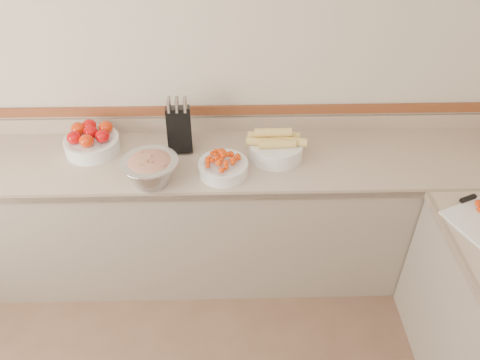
{
  "coord_description": "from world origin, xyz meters",
  "views": [
    {
      "loc": [
        0.3,
        -0.56,
        2.51
      ],
      "look_at": [
        0.35,
        1.35,
        1.0
      ],
      "focal_mm": 35.0,
      "sensor_mm": 36.0,
      "label": 1
    }
  ],
  "objects_px": {
    "corn_bowl": "(276,146)",
    "cherry_tomato_bowl": "(223,166)",
    "rhubarb_bowl": "(150,169)",
    "tomato_bowl": "(91,141)",
    "knife_block": "(179,128)"
  },
  "relations": [
    {
      "from": "corn_bowl",
      "to": "cherry_tomato_bowl",
      "type": "bearing_deg",
      "value": -152.51
    },
    {
      "from": "rhubarb_bowl",
      "to": "corn_bowl",
      "type": "bearing_deg",
      "value": 18.33
    },
    {
      "from": "rhubarb_bowl",
      "to": "cherry_tomato_bowl",
      "type": "bearing_deg",
      "value": 10.35
    },
    {
      "from": "tomato_bowl",
      "to": "corn_bowl",
      "type": "bearing_deg",
      "value": -4.45
    },
    {
      "from": "knife_block",
      "to": "corn_bowl",
      "type": "height_order",
      "value": "knife_block"
    },
    {
      "from": "knife_block",
      "to": "cherry_tomato_bowl",
      "type": "xyz_separation_m",
      "value": [
        0.26,
        -0.26,
        -0.09
      ]
    },
    {
      "from": "tomato_bowl",
      "to": "cherry_tomato_bowl",
      "type": "bearing_deg",
      "value": -17.36
    },
    {
      "from": "knife_block",
      "to": "rhubarb_bowl",
      "type": "height_order",
      "value": "knife_block"
    },
    {
      "from": "tomato_bowl",
      "to": "knife_block",
      "type": "bearing_deg",
      "value": 1.46
    },
    {
      "from": "tomato_bowl",
      "to": "rhubarb_bowl",
      "type": "relative_size",
      "value": 1.04
    },
    {
      "from": "knife_block",
      "to": "rhubarb_bowl",
      "type": "xyz_separation_m",
      "value": [
        -0.13,
        -0.33,
        -0.05
      ]
    },
    {
      "from": "cherry_tomato_bowl",
      "to": "tomato_bowl",
      "type": "bearing_deg",
      "value": 162.64
    },
    {
      "from": "corn_bowl",
      "to": "rhubarb_bowl",
      "type": "bearing_deg",
      "value": -161.67
    },
    {
      "from": "knife_block",
      "to": "cherry_tomato_bowl",
      "type": "bearing_deg",
      "value": -45.02
    },
    {
      "from": "knife_block",
      "to": "tomato_bowl",
      "type": "height_order",
      "value": "knife_block"
    }
  ]
}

